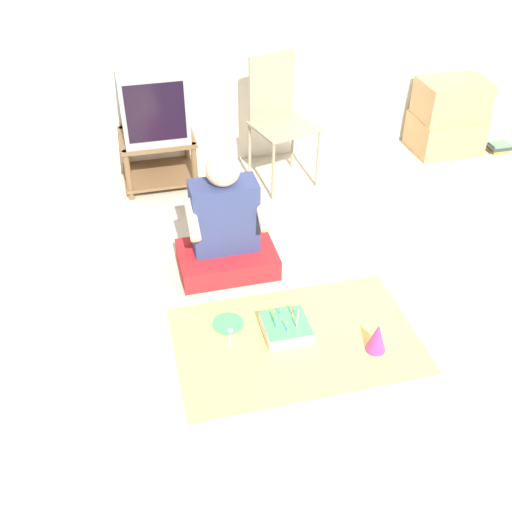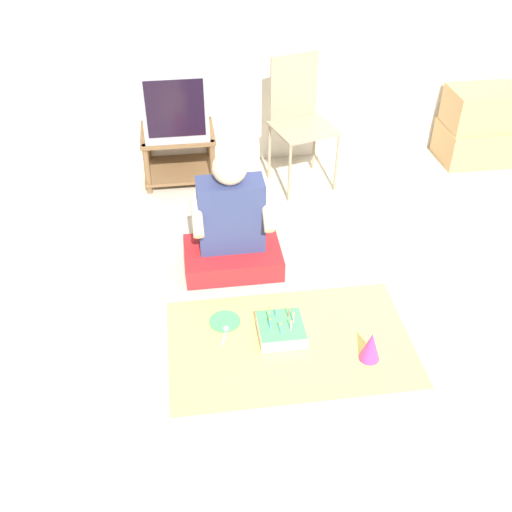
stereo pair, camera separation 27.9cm
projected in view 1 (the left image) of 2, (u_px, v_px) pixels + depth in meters
The scene contains 12 objects.
ground_plane at pixel (398, 309), 3.56m from camera, with size 16.00×16.00×0.00m, color #BCB29E.
tv_stand at pixel (158, 155), 4.59m from camera, with size 0.56×0.46×0.40m.
tv at pixel (153, 102), 4.34m from camera, with size 0.47×0.45×0.52m.
folding_chair at pixel (278, 111), 4.46m from camera, with size 0.53×0.50×0.97m.
cardboard_box_stack at pixel (448, 117), 5.01m from camera, with size 0.55×0.43×0.61m.
book_pile at pixel (499, 147), 5.14m from camera, with size 0.20×0.15×0.07m.
person_seated at pixel (226, 229), 3.71m from camera, with size 0.61×0.41×0.88m.
party_cloth at pixel (296, 340), 3.36m from camera, with size 1.35×0.85×0.01m.
birthday_cake at pixel (286, 328), 3.37m from camera, with size 0.26×0.26×0.16m.
party_hat_blue at pixel (377, 337), 3.24m from camera, with size 0.11×0.11×0.18m.
paper_plate at pixel (228, 323), 3.45m from camera, with size 0.18×0.18×0.01m.
plastic_spoon_near at pixel (230, 333), 3.39m from camera, with size 0.05×0.14×0.01m.
Camera 1 is at (-1.45, -2.36, 2.42)m, focal length 42.00 mm.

